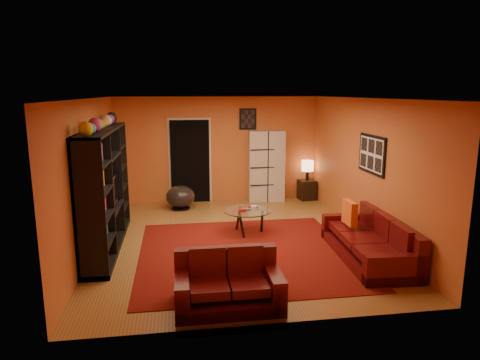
{
  "coord_description": "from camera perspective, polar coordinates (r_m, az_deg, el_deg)",
  "views": [
    {
      "loc": [
        -1.03,
        -7.53,
        2.72
      ],
      "look_at": [
        0.12,
        0.1,
        1.11
      ],
      "focal_mm": 32.0,
      "sensor_mm": 36.0,
      "label": 1
    }
  ],
  "objects": [
    {
      "name": "floor",
      "position": [
        8.08,
        -0.73,
        -7.94
      ],
      "size": [
        6.0,
        6.0,
        0.0
      ],
      "primitive_type": "plane",
      "color": "brown",
      "rests_on": "ground"
    },
    {
      "name": "ceiling",
      "position": [
        7.61,
        -0.78,
        10.84
      ],
      "size": [
        6.0,
        6.0,
        0.0
      ],
      "primitive_type": "plane",
      "rotation": [
        3.14,
        0.0,
        0.0
      ],
      "color": "white",
      "rests_on": "wall_back"
    },
    {
      "name": "wall_back",
      "position": [
        10.68,
        -2.96,
        4.08
      ],
      "size": [
        6.0,
        0.0,
        6.0
      ],
      "primitive_type": "plane",
      "rotation": [
        1.57,
        0.0,
        0.0
      ],
      "color": "#C15E2A",
      "rests_on": "floor"
    },
    {
      "name": "wall_front",
      "position": [
        4.86,
        4.09,
        -5.25
      ],
      "size": [
        6.0,
        0.0,
        6.0
      ],
      "primitive_type": "plane",
      "rotation": [
        -1.57,
        0.0,
        0.0
      ],
      "color": "#C15E2A",
      "rests_on": "floor"
    },
    {
      "name": "wall_left",
      "position": [
        7.81,
        -19.26,
        0.6
      ],
      "size": [
        0.0,
        6.0,
        6.0
      ],
      "primitive_type": "plane",
      "rotation": [
        1.57,
        0.0,
        1.57
      ],
      "color": "#C15E2A",
      "rests_on": "floor"
    },
    {
      "name": "wall_right",
      "position": [
        8.44,
        16.31,
        1.59
      ],
      "size": [
        0.0,
        6.0,
        6.0
      ],
      "primitive_type": "plane",
      "rotation": [
        1.57,
        0.0,
        -1.57
      ],
      "color": "#C15E2A",
      "rests_on": "floor"
    },
    {
      "name": "rug",
      "position": [
        7.44,
        0.79,
        -9.65
      ],
      "size": [
        3.6,
        3.6,
        0.01
      ],
      "primitive_type": "cube",
      "color": "#510C09",
      "rests_on": "floor"
    },
    {
      "name": "doorway",
      "position": [
        10.64,
        -6.68,
        2.46
      ],
      "size": [
        0.95,
        0.1,
        2.04
      ],
      "primitive_type": "cube",
      "color": "black",
      "rests_on": "floor"
    },
    {
      "name": "wall_art_right",
      "position": [
        8.12,
        17.18,
        3.29
      ],
      "size": [
        0.03,
        1.0,
        0.7
      ],
      "primitive_type": "cube",
      "color": "black",
      "rests_on": "wall_right"
    },
    {
      "name": "wall_art_back",
      "position": [
        10.69,
        1.06,
        8.14
      ],
      "size": [
        0.42,
        0.03,
        0.52
      ],
      "primitive_type": "cube",
      "color": "black",
      "rests_on": "wall_back"
    },
    {
      "name": "entertainment_unit",
      "position": [
        7.82,
        -17.51,
        -1.14
      ],
      "size": [
        0.45,
        3.0,
        2.1
      ],
      "primitive_type": "cube",
      "color": "black",
      "rests_on": "floor"
    },
    {
      "name": "tv",
      "position": [
        7.89,
        -17.05,
        -1.4
      ],
      "size": [
        0.96,
        0.13,
        0.55
      ],
      "primitive_type": "imported",
      "rotation": [
        0.0,
        0.0,
        1.57
      ],
      "color": "black",
      "rests_on": "entertainment_unit"
    },
    {
      "name": "sofa",
      "position": [
        7.46,
        17.27,
        -7.84
      ],
      "size": [
        1.02,
        2.26,
        0.85
      ],
      "rotation": [
        0.0,
        0.0,
        -0.05
      ],
      "color": "#44090B",
      "rests_on": "rug"
    },
    {
      "name": "loveseat",
      "position": [
        5.69,
        -1.66,
        -13.54
      ],
      "size": [
        1.36,
        0.82,
        0.85
      ],
      "rotation": [
        0.0,
        0.0,
        1.57
      ],
      "color": "#44090B",
      "rests_on": "rug"
    },
    {
      "name": "throw_pillow",
      "position": [
        7.76,
        14.41,
        -4.25
      ],
      "size": [
        0.12,
        0.42,
        0.42
      ],
      "primitive_type": "cube",
      "color": "orange",
      "rests_on": "sofa"
    },
    {
      "name": "coffee_table",
      "position": [
        8.29,
        0.99,
        -4.35
      ],
      "size": [
        0.93,
        0.93,
        0.46
      ],
      "rotation": [
        0.0,
        0.0,
        -0.01
      ],
      "color": "silver",
      "rests_on": "floor"
    },
    {
      "name": "storage_cabinet",
      "position": [
        10.73,
        3.54,
        1.87
      ],
      "size": [
        0.91,
        0.45,
        1.77
      ],
      "primitive_type": "cube",
      "rotation": [
        0.0,
        0.0,
        -0.06
      ],
      "color": "beige",
      "rests_on": "floor"
    },
    {
      "name": "bowl_chair",
      "position": [
        10.12,
        -7.95,
        -2.22
      ],
      "size": [
        0.68,
        0.68,
        0.56
      ],
      "color": "black",
      "rests_on": "floor"
    },
    {
      "name": "side_table",
      "position": [
        11.07,
        8.9,
        -1.29
      ],
      "size": [
        0.44,
        0.44,
        0.5
      ],
      "primitive_type": "cube",
      "rotation": [
        0.0,
        0.0,
        0.11
      ],
      "color": "black",
      "rests_on": "floor"
    },
    {
      "name": "table_lamp",
      "position": [
        10.95,
        9.0,
        1.82
      ],
      "size": [
        0.3,
        0.3,
        0.51
      ],
      "color": "black",
      "rests_on": "side_table"
    }
  ]
}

